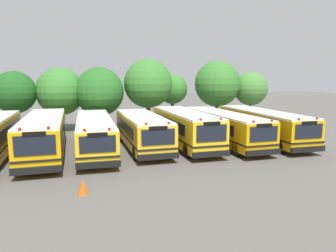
{
  "coord_description": "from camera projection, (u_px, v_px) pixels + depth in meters",
  "views": [
    {
      "loc": [
        -4.57,
        -22.57,
        5.23
      ],
      "look_at": [
        2.05,
        0.0,
        1.6
      ],
      "focal_mm": 33.78,
      "sensor_mm": 36.0,
      "label": 1
    }
  ],
  "objects": [
    {
      "name": "tree_2",
      "position": [
        60.0,
        92.0,
        30.52
      ],
      "size": [
        4.59,
        4.59,
        6.16
      ],
      "color": "#4C3823",
      "rests_on": "ground_plane"
    },
    {
      "name": "tree_6",
      "position": [
        216.0,
        83.0,
        35.04
      ],
      "size": [
        5.05,
        5.05,
        7.04
      ],
      "color": "#4C3823",
      "rests_on": "ground_plane"
    },
    {
      "name": "ground_plane",
      "position": [
        142.0,
        148.0,
        23.47
      ],
      "size": [
        160.0,
        160.0,
        0.0
      ],
      "primitive_type": "plane",
      "color": "#595651"
    },
    {
      "name": "traffic_cone",
      "position": [
        83.0,
        187.0,
        14.24
      ],
      "size": [
        0.52,
        0.52,
        0.69
      ],
      "primitive_type": "cone",
      "color": "#EA5914",
      "rests_on": "ground_plane"
    },
    {
      "name": "tree_5",
      "position": [
        172.0,
        89.0,
        34.81
      ],
      "size": [
        3.29,
        3.29,
        5.59
      ],
      "color": "#4C3823",
      "rests_on": "ground_plane"
    },
    {
      "name": "school_bus_3",
      "position": [
        142.0,
        130.0,
        23.43
      ],
      "size": [
        2.61,
        9.88,
        2.6
      ],
      "rotation": [
        0.0,
        0.0,
        3.14
      ],
      "color": "yellow",
      "rests_on": "ground_plane"
    },
    {
      "name": "tree_3",
      "position": [
        100.0,
        92.0,
        30.7
      ],
      "size": [
        4.74,
        4.74,
        6.21
      ],
      "color": "#4C3823",
      "rests_on": "ground_plane"
    },
    {
      "name": "school_bus_4",
      "position": [
        185.0,
        127.0,
        24.13
      ],
      "size": [
        2.52,
        10.15,
        2.78
      ],
      "rotation": [
        0.0,
        0.0,
        3.14
      ],
      "color": "yellow",
      "rests_on": "ground_plane"
    },
    {
      "name": "school_bus_6",
      "position": [
        262.0,
        124.0,
        26.1
      ],
      "size": [
        2.88,
        11.55,
        2.63
      ],
      "rotation": [
        0.0,
        0.0,
        3.11
      ],
      "color": "#EAA80C",
      "rests_on": "ground_plane"
    },
    {
      "name": "tree_7",
      "position": [
        251.0,
        89.0,
        35.26
      ],
      "size": [
        3.71,
        3.71,
        5.82
      ],
      "color": "#4C3823",
      "rests_on": "ground_plane"
    },
    {
      "name": "school_bus_1",
      "position": [
        44.0,
        134.0,
        21.39
      ],
      "size": [
        2.62,
        11.57,
        2.75
      ],
      "rotation": [
        0.0,
        0.0,
        3.15
      ],
      "color": "#EAA80C",
      "rests_on": "ground_plane"
    },
    {
      "name": "school_bus_5",
      "position": [
        222.0,
        126.0,
        25.19
      ],
      "size": [
        2.69,
        11.48,
        2.6
      ],
      "rotation": [
        0.0,
        0.0,
        3.16
      ],
      "color": "#EAA80C",
      "rests_on": "ground_plane"
    },
    {
      "name": "tree_1",
      "position": [
        13.0,
        92.0,
        29.03
      ],
      "size": [
        3.9,
        3.9,
        5.82
      ],
      "color": "#4C3823",
      "rests_on": "ground_plane"
    },
    {
      "name": "school_bus_2",
      "position": [
        94.0,
        132.0,
        22.53
      ],
      "size": [
        2.73,
        11.72,
        2.53
      ],
      "rotation": [
        0.0,
        0.0,
        3.11
      ],
      "color": "yellow",
      "rests_on": "ground_plane"
    },
    {
      "name": "tree_4",
      "position": [
        147.0,
        84.0,
        32.16
      ],
      "size": [
        4.95,
        4.95,
        7.07
      ],
      "color": "#4C3823",
      "rests_on": "ground_plane"
    }
  ]
}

